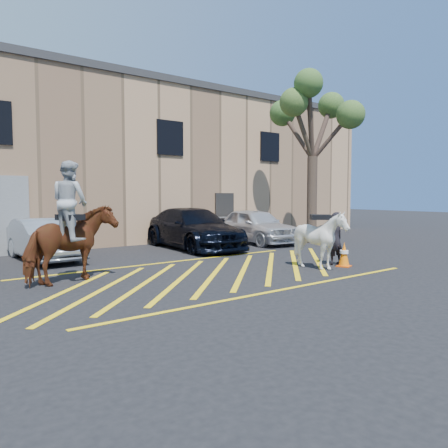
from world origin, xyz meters
TOP-DOWN VIEW (x-y plane):
  - ground at (0.00, 0.00)m, footprint 90.00×90.00m
  - car_silver_sedan at (-2.90, 5.13)m, footprint 1.55×4.16m
  - car_blue_suv at (2.69, 4.71)m, footprint 2.69×5.66m
  - car_white_suv at (5.88, 4.58)m, footprint 2.21×4.62m
  - handler at (3.87, -1.29)m, footprint 0.63×0.45m
  - warehouse at (-0.01, 11.99)m, footprint 32.42×10.20m
  - hatching_zone at (-0.00, -0.30)m, footprint 12.60×5.12m
  - mounted_bay at (-3.43, 0.91)m, footprint 2.45×1.69m
  - saddled_white at (2.89, -1.53)m, footprint 2.03×2.05m
  - traffic_cone at (3.80, -1.69)m, footprint 0.49×0.49m
  - tree at (7.97, 3.19)m, footprint 3.99×4.37m

SIDE VIEW (x-z plane):
  - ground at x=0.00m, z-range 0.00..0.00m
  - hatching_zone at x=0.00m, z-range 0.00..0.01m
  - traffic_cone at x=3.80m, z-range 0.00..0.73m
  - car_silver_sedan at x=-2.90m, z-range 0.00..1.36m
  - car_white_suv at x=5.88m, z-range 0.00..1.52m
  - car_blue_suv at x=2.69m, z-range 0.00..1.59m
  - handler at x=3.87m, z-range 0.00..1.61m
  - saddled_white at x=2.89m, z-range 0.01..1.69m
  - mounted_bay at x=-3.43m, z-range -0.29..2.67m
  - warehouse at x=-0.01m, z-range 0.00..7.30m
  - tree at x=7.97m, z-range 2.04..9.35m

